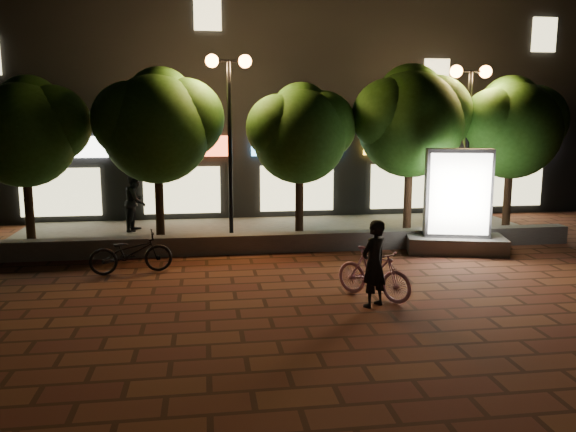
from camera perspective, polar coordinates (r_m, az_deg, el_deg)
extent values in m
plane|color=brown|center=(11.77, 3.01, -7.93)|extent=(80.00, 80.00, 0.00)
cube|color=slate|center=(15.52, 0.14, -2.61)|extent=(16.00, 0.45, 0.50)
cube|color=slate|center=(17.98, -1.02, -1.57)|extent=(16.00, 5.00, 0.08)
cube|color=black|center=(24.14, -3.06, 13.14)|extent=(28.00, 8.00, 10.00)
cube|color=silver|center=(20.52, -21.87, 6.35)|extent=(3.20, 0.12, 0.70)
cube|color=beige|center=(20.65, -21.61, 2.20)|extent=(2.60, 0.10, 1.60)
cube|color=#D14620|center=(19.97, -10.58, 6.81)|extent=(3.20, 0.12, 0.70)
cube|color=beige|center=(20.10, -10.44, 2.53)|extent=(2.60, 0.10, 1.60)
cube|color=#53A3D8|center=(20.21, 0.91, 7.00)|extent=(3.20, 0.12, 0.70)
cube|color=beige|center=(20.34, 0.90, 2.78)|extent=(2.60, 0.10, 1.60)
cube|color=gold|center=(21.22, 11.71, 6.93)|extent=(3.20, 0.12, 0.70)
cube|color=beige|center=(21.34, 11.57, 2.91)|extent=(2.60, 0.10, 1.60)
cube|color=white|center=(22.89, 21.23, 6.67)|extent=(3.20, 0.12, 0.70)
cube|color=beige|center=(23.00, 21.00, 2.94)|extent=(2.60, 0.10, 1.60)
cube|color=beige|center=(20.23, -7.99, 19.43)|extent=(0.90, 0.10, 1.20)
cube|color=beige|center=(21.61, 14.50, 13.25)|extent=(0.90, 0.10, 1.20)
cube|color=beige|center=(23.56, 24.05, 16.08)|extent=(0.90, 0.10, 1.20)
cylinder|color=black|center=(17.24, -24.29, 1.00)|extent=(0.24, 0.24, 2.25)
sphere|color=#235017|center=(17.08, -24.73, 7.29)|extent=(2.80, 2.80, 2.80)
sphere|color=#235017|center=(17.09, -22.35, 8.46)|extent=(2.10, 2.10, 2.10)
sphere|color=#235017|center=(17.39, -24.26, 9.66)|extent=(1.82, 1.82, 1.82)
cylinder|color=black|center=(16.61, -12.62, 1.48)|extent=(0.24, 0.24, 2.34)
sphere|color=#235017|center=(16.45, -12.88, 8.38)|extent=(3.00, 3.00, 3.00)
sphere|color=#235017|center=(16.60, -10.25, 9.51)|extent=(2.25, 2.25, 2.25)
sphere|color=#235017|center=(16.36, -15.34, 9.15)|extent=(2.10, 2.10, 2.10)
sphere|color=#235017|center=(16.79, -12.54, 10.97)|extent=(1.95, 1.95, 1.95)
cylinder|color=black|center=(16.79, 1.13, 1.57)|extent=(0.24, 0.24, 2.21)
sphere|color=#235017|center=(16.63, 1.15, 7.88)|extent=(2.70, 2.70, 2.70)
sphere|color=#235017|center=(16.94, 3.33, 8.91)|extent=(2.03, 2.03, 2.02)
sphere|color=#235017|center=(16.38, -0.88, 8.73)|extent=(1.89, 1.89, 1.89)
sphere|color=#235017|center=(16.98, 1.30, 10.20)|extent=(1.76, 1.76, 1.76)
cylinder|color=black|center=(17.61, 11.79, 2.12)|extent=(0.24, 0.24, 2.43)
sphere|color=#235017|center=(17.46, 12.03, 8.86)|extent=(3.10, 3.10, 3.10)
sphere|color=#235017|center=(17.93, 14.20, 9.75)|extent=(2.33, 2.33, 2.33)
sphere|color=#235017|center=(17.09, 10.01, 9.75)|extent=(2.17, 2.17, 2.17)
sphere|color=#235017|center=(17.83, 12.04, 11.37)|extent=(2.01, 2.02, 2.02)
cylinder|color=black|center=(18.95, 20.92, 2.01)|extent=(0.24, 0.24, 2.29)
sphere|color=#235017|center=(18.81, 21.29, 7.88)|extent=(2.90, 2.90, 2.90)
sphere|color=#235017|center=(19.34, 22.94, 8.70)|extent=(2.18, 2.17, 2.17)
sphere|color=#235017|center=(18.36, 19.77, 8.73)|extent=(2.03, 2.03, 2.03)
sphere|color=#235017|center=(19.16, 21.17, 10.09)|extent=(1.89, 1.88, 1.88)
cylinder|color=black|center=(16.24, -5.76, 6.21)|extent=(0.12, 0.12, 5.00)
cylinder|color=black|center=(16.28, -5.91, 15.02)|extent=(0.90, 0.08, 0.08)
sphere|color=orange|center=(16.27, -7.55, 15.00)|extent=(0.36, 0.36, 0.36)
sphere|color=orange|center=(16.31, -4.28, 15.04)|extent=(0.36, 0.36, 0.36)
cylinder|color=black|center=(17.97, 17.27, 5.84)|extent=(0.12, 0.12, 4.80)
cylinder|color=black|center=(17.98, 17.67, 13.48)|extent=(0.90, 0.08, 0.08)
sphere|color=orange|center=(17.80, 16.33, 13.59)|extent=(0.36, 0.36, 0.36)
sphere|color=orange|center=(18.18, 18.98, 13.37)|extent=(0.36, 0.36, 0.36)
cube|color=slate|center=(16.13, 16.23, -2.66)|extent=(2.80, 1.90, 0.43)
cube|color=#4C4C51|center=(15.90, 16.47, 2.21)|extent=(1.79, 1.01, 2.34)
cube|color=white|center=(15.60, 16.65, 2.06)|extent=(1.50, 0.44, 2.13)
cube|color=white|center=(16.21, 16.29, 2.36)|extent=(1.50, 0.44, 2.13)
imported|color=#C580AA|center=(11.62, 8.47, -5.62)|extent=(1.47, 1.61, 1.02)
imported|color=black|center=(11.04, 8.51, -4.69)|extent=(0.73, 0.68, 1.68)
imported|color=black|center=(13.80, -15.30, -3.50)|extent=(1.95, 0.95, 0.98)
imported|color=black|center=(18.44, -14.85, 1.41)|extent=(0.86, 1.01, 1.83)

